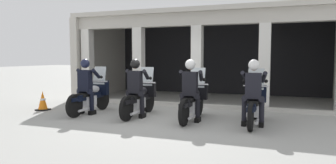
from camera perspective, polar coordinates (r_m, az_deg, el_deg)
ground_plane at (r=11.38m, az=5.16°, el=-3.65°), size 80.00×80.00×0.00m
station_building at (r=12.54m, az=7.87°, el=6.54°), size 9.84×4.18×3.29m
kerb_strip at (r=10.17m, az=4.60°, el=-4.31°), size 9.34×0.24×0.12m
motorcycle_far_left at (r=9.39m, az=-13.88°, el=-2.47°), size 0.62×2.04×1.35m
police_officer_far_left at (r=9.11m, az=-14.94°, el=0.07°), size 0.63×0.61×1.58m
motorcycle_center_left at (r=8.69m, az=-5.14°, el=-2.92°), size 0.62×2.04×1.35m
police_officer_center_left at (r=8.39m, az=-6.00°, el=-0.19°), size 0.63×0.61×1.58m
motorcycle_center_right at (r=8.14m, az=4.70°, el=-3.43°), size 0.62×2.04×1.35m
police_officer_center_right at (r=7.82m, az=4.15°, el=-0.53°), size 0.63×0.61×1.58m
motorcycle_far_right at (r=7.88m, az=15.60°, el=-3.85°), size 0.62×2.04×1.35m
police_officer_far_right at (r=7.55m, az=15.49°, el=-0.87°), size 0.63×0.61×1.58m
traffic_cone_flank at (r=10.28m, az=-22.10°, el=-3.26°), size 0.34×0.34×0.59m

